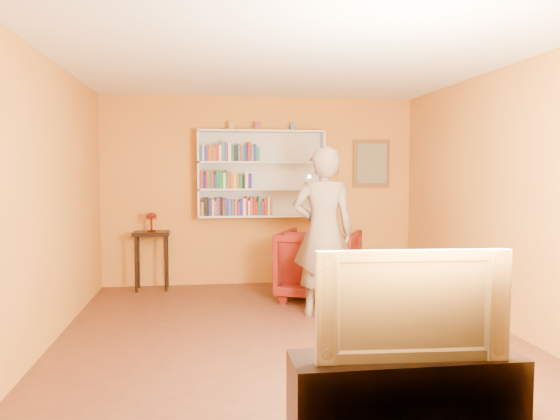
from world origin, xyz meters
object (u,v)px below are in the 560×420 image
Objects in this scene: person at (323,232)px; television at (407,302)px; bookshelf at (261,174)px; ruby_lustre at (151,218)px; armchair at (319,264)px; tv_cabinet at (406,396)px; console_table at (152,242)px.

television is at bearing 95.95° from person.
bookshelf reaches higher than ruby_lustre.
tv_cabinet is (-0.23, -3.64, -0.19)m from armchair.
armchair is 3.65m from tv_cabinet.
ruby_lustre is at bearing 113.31° from tv_cabinet.
console_table is at bearing 2.44° from armchair.
person is (2.04, -1.67, -0.04)m from ruby_lustre.
armchair is 0.69× the size of tv_cabinet.
ruby_lustre is 4.96m from tv_cabinet.
person is (-0.13, -0.81, 0.51)m from armchair.
ruby_lustre is 0.27× the size of armchair.
ruby_lustre is 4.90m from television.
television is at bearing 0.00° from tv_cabinet.
television reaches higher than console_table.
person reaches higher than tv_cabinet.
television is (1.94, -4.50, 0.17)m from console_table.
ruby_lustre reaches higher than console_table.
bookshelf is 4.87m from tv_cabinet.
console_table is 2.65m from person.
person is (2.04, -1.67, 0.28)m from console_table.
bookshelf is 1.83× the size of armchair.
armchair reaches higher than tv_cabinet.
person reaches higher than television.
console_table is at bearing 0.00° from ruby_lustre.
person is 2.92m from tv_cabinet.
ruby_lustre is (-1.53, -0.16, -0.60)m from bookshelf.
armchair is at bearing 86.35° from tv_cabinet.
armchair is 0.96m from person.
person reaches higher than armchair.
bookshelf is 2.23× the size of console_table.
ruby_lustre is at bearing 2.44° from armchair.
television reaches higher than armchair.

